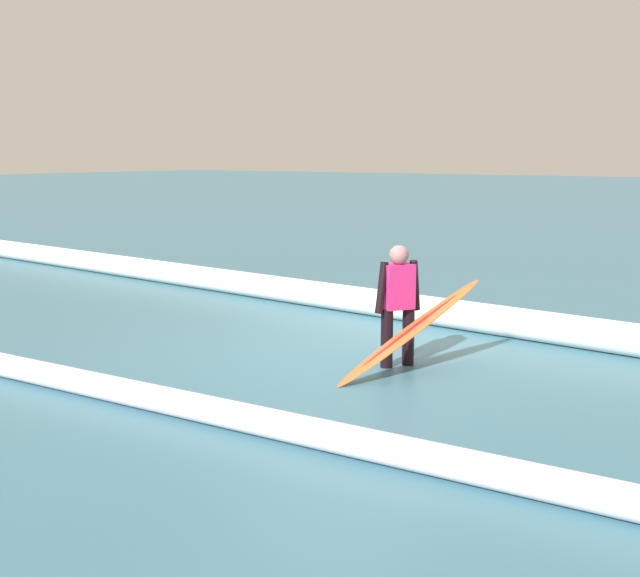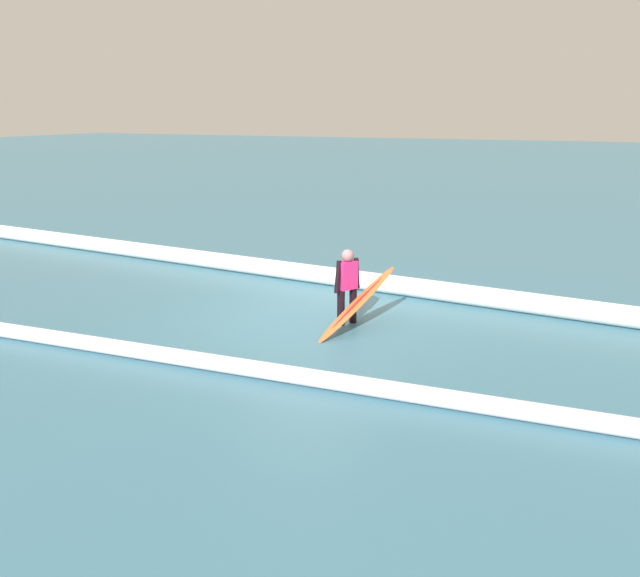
# 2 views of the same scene
# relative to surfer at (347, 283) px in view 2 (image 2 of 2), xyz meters

# --- Properties ---
(ground_plane) EXTENTS (157.89, 157.89, 0.00)m
(ground_plane) POSITION_rel_surfer_xyz_m (0.95, -0.04, -0.78)
(ground_plane) COLOR #3A6A7E
(surfer) EXTENTS (0.35, 0.56, 1.40)m
(surfer) POSITION_rel_surfer_xyz_m (0.00, 0.00, 0.00)
(surfer) COLOR black
(surfer) RESTS_ON ground_plane
(surfboard) EXTENTS (0.96, 1.97, 1.00)m
(surfboard) POSITION_rel_surfer_xyz_m (-0.27, 0.16, -0.30)
(surfboard) COLOR #E55926
(surfboard) RESTS_ON ground_plane
(wave_crest_foreground) EXTENTS (20.39, 1.78, 0.41)m
(wave_crest_foreground) POSITION_rel_surfer_xyz_m (3.55, -2.40, -0.58)
(wave_crest_foreground) COLOR white
(wave_crest_foreground) RESTS_ON ground_plane
(wave_crest_midground) EXTENTS (21.16, 1.56, 0.26)m
(wave_crest_midground) POSITION_rel_surfer_xyz_m (2.32, 2.80, -0.66)
(wave_crest_midground) COLOR white
(wave_crest_midground) RESTS_ON ground_plane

